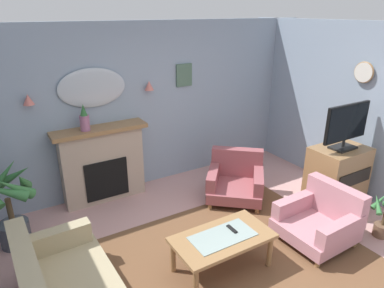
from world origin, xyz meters
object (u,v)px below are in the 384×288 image
fireplace (103,165)px  potted_plant_tall_palm (9,204)px  mantel_vase_left (84,119)px  armchair_by_coffee_table (236,179)px  wall_sconce_left (28,100)px  framed_picture (184,75)px  potted_plant_small_fern (384,217)px  tv_cabinet (337,176)px  coffee_table (222,241)px  armchair_beside_couch (321,219)px  tv_flatscreen (347,125)px  wall_mirror (92,88)px  tv_remote (232,229)px  wall_sconce_right (149,86)px  wall_clock (364,72)px

fireplace → potted_plant_tall_palm: (-1.31, -0.53, 0.01)m
mantel_vase_left → armchair_by_coffee_table: mantel_vase_left is taller
wall_sconce_left → framed_picture: bearing=1.5°
potted_plant_small_fern → wall_sconce_left: bearing=141.5°
fireplace → tv_cabinet: 3.48m
coffee_table → armchair_beside_couch: 1.39m
armchair_by_coffee_table → tv_flatscreen: (1.15, -0.94, 0.94)m
mantel_vase_left → armchair_beside_couch: mantel_vase_left is taller
wall_mirror → tv_flatscreen: 3.60m
tv_remote → wall_sconce_left: bearing=125.8°
framed_picture → armchair_by_coffee_table: (0.25, -1.14, -1.44)m
tv_remote → potted_plant_tall_palm: 2.66m
potted_plant_small_fern → tv_remote: bearing=163.1°
tv_cabinet → potted_plant_small_fern: (-0.15, -0.86, -0.17)m
fireplace → tv_remote: (0.78, -2.17, -0.12)m
fireplace → tv_flatscreen: (2.90, -1.93, 0.68)m
wall_sconce_right → tv_remote: (-0.07, -2.26, -1.21)m
wall_mirror → tv_remote: bearing=-71.3°
framed_picture → coffee_table: size_ratio=0.33×
armchair_beside_couch → armchair_by_coffee_table: (-0.25, 1.41, 0.00)m
wall_mirror → coffee_table: 2.77m
mantel_vase_left → wall_clock: wall_clock is taller
framed_picture → mantel_vase_left: bearing=-174.0°
wall_clock → tv_flatscreen: (-0.51, -0.22, -0.65)m
armchair_beside_couch → potted_plant_tall_palm: bearing=150.6°
framed_picture → wall_clock: bearing=-44.3°
armchair_beside_couch → fireplace: bearing=129.9°
tv_cabinet → armchair_beside_couch: bearing=-151.5°
coffee_table → wall_sconce_left: bearing=122.7°
wall_clock → tv_flatscreen: bearing=-157.1°
tv_cabinet → potted_plant_small_fern: bearing=-100.0°
tv_remote → armchair_by_coffee_table: bearing=50.5°
wall_sconce_right → mantel_vase_left: bearing=-173.5°
wall_mirror → coffee_table: (0.63, -2.35, -1.33)m
fireplace → tv_cabinet: size_ratio=1.51×
mantel_vase_left → coffee_table: bearing=-69.2°
wall_clock → potted_plant_small_fern: 2.04m
wall_clock → potted_plant_tall_palm: 5.05m
wall_sconce_left → mantel_vase_left: bearing=-10.5°
wall_clock → potted_plant_tall_palm: size_ratio=0.28×
mantel_vase_left → framed_picture: bearing=6.0°
tv_remote → armchair_beside_couch: armchair_beside_couch is taller
fireplace → tv_remote: fireplace is taller
wall_sconce_right → tv_remote: size_ratio=0.88×
tv_remote → armchair_beside_couch: (1.22, -0.23, -0.15)m
fireplace → potted_plant_small_fern: fireplace is taller
coffee_table → tv_cabinet: tv_cabinet is taller
tv_remote → potted_plant_small_fern: size_ratio=0.27×
tv_cabinet → tv_flatscreen: size_ratio=1.07×
armchair_by_coffee_table → wall_sconce_left: bearing=157.4°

